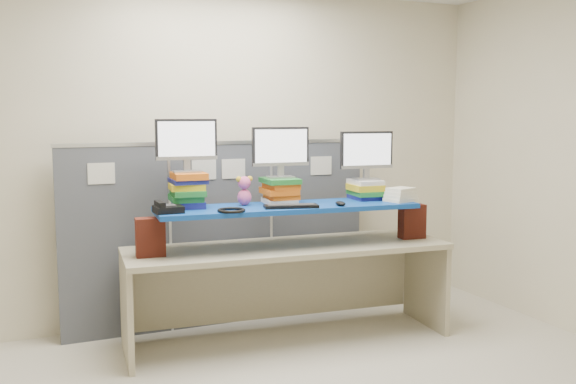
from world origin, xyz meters
name	(u,v)px	position (x,y,z in m)	size (l,w,h in m)	color
room	(316,176)	(0.00, 0.00, 1.40)	(5.00, 4.00, 2.80)	beige
cubicle_partition	(222,233)	(0.00, 1.78, 0.77)	(2.60, 0.06, 1.53)	#42464E
desk	(288,265)	(0.34, 1.18, 0.60)	(2.52, 0.92, 0.75)	tan
brick_pier_left	(150,237)	(-0.70, 1.21, 0.89)	(0.20, 0.11, 0.27)	maroon
brick_pier_right	(412,221)	(1.37, 1.04, 0.89)	(0.20, 0.11, 0.27)	maroon
blue_board	(288,207)	(0.34, 1.18, 1.04)	(1.99, 0.50, 0.04)	#0B3595
book_stack_left	(188,190)	(-0.39, 1.36, 1.19)	(0.28, 0.33, 0.26)	navy
book_stack_center	(280,190)	(0.33, 1.30, 1.16)	(0.27, 0.33, 0.20)	silver
book_stack_right	(366,190)	(1.05, 1.24, 1.14)	(0.27, 0.32, 0.16)	navy
monitor_left	(186,142)	(-0.39, 1.36, 1.54)	(0.45, 0.14, 0.39)	#939498
monitor_center	(281,149)	(0.33, 1.30, 1.48)	(0.45, 0.14, 0.39)	#939498
monitor_right	(367,152)	(1.05, 1.24, 1.44)	(0.45, 0.14, 0.39)	#939498
keyboard	(291,206)	(0.31, 1.04, 1.07)	(0.42, 0.22, 0.03)	black
mouse	(340,203)	(0.69, 0.98, 1.08)	(0.06, 0.11, 0.04)	black
desk_phone	(167,208)	(-0.59, 1.17, 1.09)	(0.19, 0.18, 0.08)	black
headset	(231,210)	(-0.16, 1.03, 1.07)	(0.20, 0.20, 0.02)	black
plush_toy	(244,190)	(0.03, 1.30, 1.17)	(0.13, 0.10, 0.22)	#E35691
binder_stack	(401,195)	(1.24, 1.02, 1.11)	(0.26, 0.23, 0.11)	#EEE7CA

